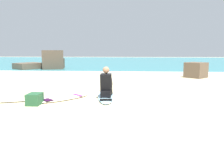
% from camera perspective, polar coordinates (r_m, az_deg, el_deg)
% --- Properties ---
extents(ground_plane, '(80.00, 80.00, 0.00)m').
position_cam_1_polar(ground_plane, '(7.06, -0.03, -6.10)').
color(ground_plane, beige).
extents(sea, '(80.00, 28.00, 0.10)m').
position_cam_1_polar(sea, '(28.40, 3.06, 3.59)').
color(sea, teal).
rests_on(sea, ground).
extents(breaking_foam, '(80.00, 0.90, 0.11)m').
position_cam_1_polar(breaking_foam, '(14.75, 2.13, 0.79)').
color(breaking_foam, white).
rests_on(breaking_foam, ground).
extents(surfboard_main, '(0.77, 2.45, 0.08)m').
position_cam_1_polar(surfboard_main, '(7.63, -1.55, -4.88)').
color(surfboard_main, '#9ED1E5').
rests_on(surfboard_main, ground).
extents(surfer_seated, '(0.37, 0.70, 0.95)m').
position_cam_1_polar(surfer_seated, '(7.29, -1.44, -2.22)').
color(surfer_seated, black).
rests_on(surfer_seated, surfboard_main).
extents(surfboard_spare_near, '(2.28, 1.28, 0.08)m').
position_cam_1_polar(surfboard_spare_near, '(7.61, -23.08, -5.45)').
color(surfboard_spare_near, '#EFE5C6').
rests_on(surfboard_spare_near, ground).
extents(surfboard_spare_far, '(1.59, 1.67, 0.08)m').
position_cam_1_polar(surfboard_spare_far, '(7.39, -11.80, -5.39)').
color(surfboard_spare_far, '#EFE5C6').
rests_on(surfboard_spare_far, ground).
extents(rock_outcrop_distant, '(3.96, 2.63, 1.49)m').
position_cam_1_polar(rock_outcrop_distant, '(18.04, -15.78, 3.07)').
color(rock_outcrop_distant, brown).
rests_on(rock_outcrop_distant, ground).
extents(shoreline_rock, '(1.36, 1.36, 0.84)m').
position_cam_1_polar(shoreline_rock, '(13.50, 20.07, 1.40)').
color(shoreline_rock, brown).
rests_on(shoreline_rock, ground).
extents(beach_bag, '(0.36, 0.48, 0.32)m').
position_cam_1_polar(beach_bag, '(6.89, -18.62, -5.42)').
color(beach_bag, '#285B38').
rests_on(beach_bag, ground).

